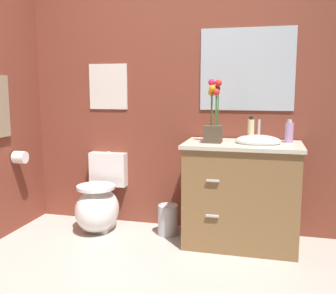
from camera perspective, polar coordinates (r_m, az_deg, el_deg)
name	(u,v)px	position (r m, az deg, el deg)	size (l,w,h in m)	color
wall_back	(202,93)	(3.55, 4.99, 7.87)	(4.43, 0.05, 2.50)	brown
toilet	(99,204)	(3.68, -9.97, -8.12)	(0.38, 0.59, 0.69)	white
vanity_cabinet	(242,193)	(3.30, 10.67, -6.58)	(0.94, 0.56, 1.03)	brown
flower_vase	(214,121)	(3.19, 6.65, 3.80)	(0.14, 0.14, 0.51)	#4C3D2D
soap_bottle	(251,131)	(3.19, 11.96, 2.30)	(0.05, 0.05, 0.22)	beige
lotion_bottle	(289,132)	(3.33, 17.22, 2.09)	(0.07, 0.07, 0.19)	#B28CBF
trash_bin	(168,220)	(3.53, 0.00, -10.53)	(0.18, 0.18, 0.27)	#B7B7BC
wall_poster	(108,87)	(3.77, -8.71, 8.67)	(0.38, 0.01, 0.42)	silver
wall_mirror	(247,69)	(3.48, 11.41, 11.02)	(0.80, 0.01, 0.70)	#B2BCC6
toilet_paper_roll	(20,157)	(3.74, -20.74, -1.41)	(0.11, 0.11, 0.11)	white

